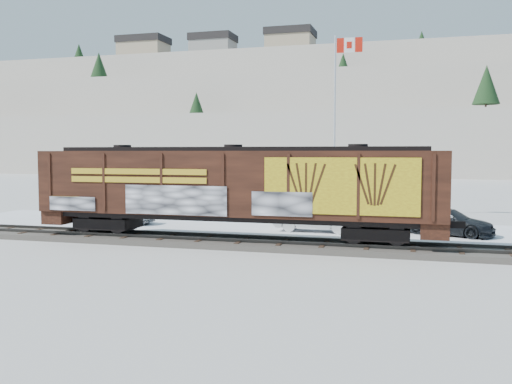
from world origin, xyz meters
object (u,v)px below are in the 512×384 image
(car_white, at_px, (317,218))
(flagpole, at_px, (336,150))
(car_dark, at_px, (448,222))
(hopper_railcar, at_px, (233,186))
(car_silver, at_px, (122,212))

(car_white, bearing_deg, flagpole, 1.18)
(flagpole, relative_size, car_dark, 2.53)
(flagpole, bearing_deg, hopper_railcar, -103.27)
(flagpole, height_order, car_silver, flagpole)
(car_dark, bearing_deg, hopper_railcar, 143.48)
(hopper_railcar, height_order, car_silver, hopper_railcar)
(flagpole, relative_size, car_white, 2.63)
(car_white, bearing_deg, car_silver, 90.28)
(car_silver, height_order, car_dark, car_silver)
(car_white, relative_size, car_dark, 0.96)
(hopper_railcar, xyz_separation_m, car_white, (3.14, 5.66, -2.08))
(hopper_railcar, bearing_deg, car_silver, 148.18)
(car_white, bearing_deg, hopper_railcar, 152.06)
(hopper_railcar, bearing_deg, flagpole, 76.73)
(flagpole, xyz_separation_m, car_white, (0.02, -7.59, -3.90))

